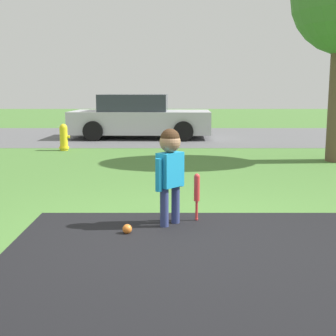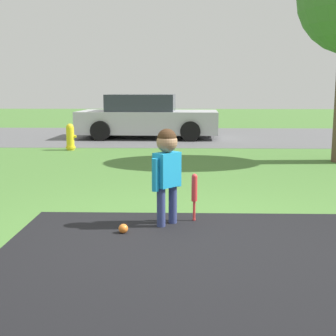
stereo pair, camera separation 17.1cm
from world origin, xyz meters
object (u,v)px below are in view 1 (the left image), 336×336
at_px(parked_car, 137,118).
at_px(baseball_bat, 195,190).
at_px(fire_hydrant, 62,137).
at_px(child, 168,163).
at_px(sports_ball, 125,229).

bearing_deg(parked_car, baseball_bat, -80.67).
relative_size(fire_hydrant, parked_car, 0.15).
height_order(child, parked_car, parked_car).
bearing_deg(parked_car, child, -82.67).
xyz_separation_m(child, baseball_bat, (0.30, 0.17, -0.34)).
relative_size(child, parked_car, 0.25).
height_order(child, baseball_bat, child).
xyz_separation_m(baseball_bat, sports_ball, (-0.75, -0.48, -0.30)).
bearing_deg(child, baseball_bat, -18.80).
height_order(child, sports_ball, child).
xyz_separation_m(baseball_bat, parked_car, (-1.19, 9.03, 0.26)).
xyz_separation_m(child, parked_car, (-0.89, 9.20, -0.08)).
distance_m(baseball_bat, parked_car, 9.11).
height_order(baseball_bat, parked_car, parked_car).
relative_size(child, fire_hydrant, 1.65).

